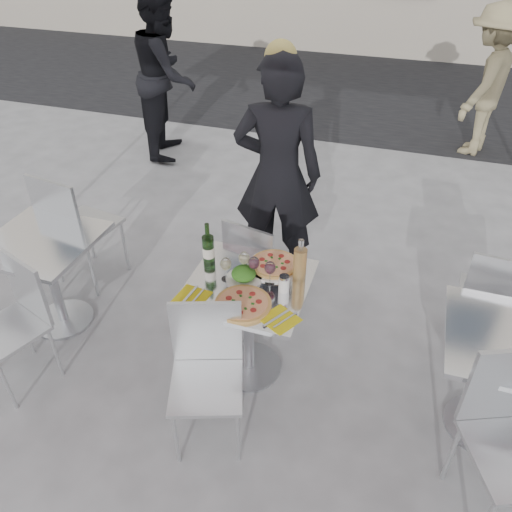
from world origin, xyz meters
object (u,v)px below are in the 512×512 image
(side_chair_rfar, at_px, (494,297))
(side_chair_lfar, at_px, (72,222))
(chair_near, at_px, (207,364))
(pizza_far, at_px, (274,265))
(napkin_left, at_px, (192,297))
(pedestrian_a, at_px, (166,75))
(wineglass_white_b, at_px, (244,259))
(pedestrian_b, at_px, (486,82))
(main_table, at_px, (249,309))
(side_table_left, at_px, (47,264))
(carafe, at_px, (300,264))
(wineglass_red_a, at_px, (254,264))
(napkin_right, at_px, (280,319))
(wineglass_red_b, at_px, (270,268))
(sugar_shaker, at_px, (284,283))
(pizza_near, at_px, (243,304))
(woman_diner, at_px, (277,175))
(side_table_right, at_px, (505,367))
(salad_plate, at_px, (244,275))
(chair_far, at_px, (255,262))
(wine_bottle, at_px, (208,249))
(wineglass_white_a, at_px, (226,265))

(side_chair_rfar, bearing_deg, side_chair_lfar, 6.76)
(chair_near, distance_m, side_chair_lfar, 1.79)
(pizza_far, xyz_separation_m, napkin_left, (-0.37, -0.43, -0.01))
(pedestrian_a, height_order, wineglass_white_b, pedestrian_a)
(side_chair_rfar, distance_m, pedestrian_b, 3.70)
(main_table, distance_m, wineglass_white_b, 0.34)
(side_table_left, relative_size, carafe, 2.59)
(carafe, bearing_deg, side_chair_rfar, 21.69)
(wineglass_red_a, bearing_deg, napkin_left, -135.13)
(side_table_left, bearing_deg, napkin_right, -7.86)
(wineglass_red_b, height_order, napkin_left, wineglass_red_b)
(sugar_shaker, bearing_deg, napkin_right, -79.01)
(carafe, bearing_deg, side_table_left, -175.72)
(side_table_left, height_order, wineglass_red_b, wineglass_red_b)
(pizza_near, relative_size, napkin_left, 1.63)
(wineglass_red_b, bearing_deg, pizza_near, -109.75)
(side_table_left, height_order, pedestrian_b, pedestrian_b)
(side_chair_lfar, xyz_separation_m, wineglass_red_a, (1.62, -0.40, 0.26))
(woman_diner, height_order, pizza_far, woman_diner)
(napkin_left, bearing_deg, napkin_right, 4.93)
(main_table, relative_size, napkin_right, 3.05)
(carafe, height_order, wineglass_red_a, carafe)
(side_table_left, bearing_deg, chair_near, -18.80)
(side_chair_lfar, bearing_deg, wineglass_white_b, 175.56)
(carafe, bearing_deg, napkin_left, -147.02)
(side_table_right, xyz_separation_m, wineglass_red_a, (-1.48, 0.06, 0.32))
(pizza_far, bearing_deg, napkin_right, -69.52)
(wineglass_white_b, bearing_deg, napkin_right, -45.60)
(pizza_near, relative_size, salad_plate, 1.48)
(side_chair_lfar, xyz_separation_m, wineglass_white_b, (1.55, -0.37, 0.26))
(main_table, relative_size, pedestrian_a, 0.39)
(wineglass_white_b, bearing_deg, pedestrian_a, 123.88)
(main_table, height_order, chair_far, chair_far)
(woman_diner, relative_size, carafe, 6.37)
(chair_near, relative_size, carafe, 3.03)
(side_chair_lfar, height_order, wine_bottle, wine_bottle)
(side_chair_lfar, bearing_deg, wineglass_white_a, 171.56)
(chair_far, bearing_deg, pizza_far, 138.28)
(pedestrian_b, bearing_deg, woman_diner, -7.25)
(side_chair_lfar, height_order, salad_plate, side_chair_lfar)
(pizza_far, height_order, wineglass_red_a, wineglass_red_a)
(chair_near, height_order, salad_plate, chair_near)
(side_table_right, relative_size, pizza_near, 2.30)
(side_chair_lfar, xyz_separation_m, wineglass_red_b, (1.72, -0.42, 0.26))
(wineglass_red_a, distance_m, wineglass_red_b, 0.11)
(side_table_right, relative_size, pizza_far, 2.22)
(pedestrian_a, distance_m, napkin_right, 4.09)
(side_table_right, height_order, napkin_right, napkin_right)
(napkin_right, bearing_deg, carafe, 118.06)
(pedestrian_a, relative_size, wineglass_white_b, 12.08)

